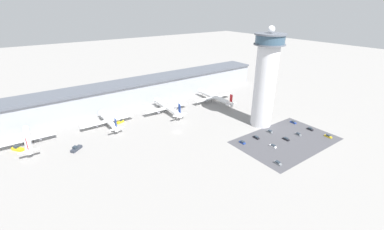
{
  "coord_description": "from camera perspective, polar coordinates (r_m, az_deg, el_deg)",
  "views": [
    {
      "loc": [
        -80.24,
        -130.28,
        79.09
      ],
      "look_at": [
        16.7,
        6.56,
        6.1
      ],
      "focal_mm": 24.0,
      "sensor_mm": 36.0,
      "label": 1
    }
  ],
  "objects": [
    {
      "name": "control_tower",
      "position": [
        178.16,
        16.02,
        7.77
      ],
      "size": [
        19.82,
        19.82,
        66.82
      ],
      "color": "silver",
      "rests_on": "ground"
    },
    {
      "name": "ground_plane",
      "position": [
        172.24,
        -3.28,
        -3.85
      ],
      "size": [
        1000.0,
        1000.0,
        0.0
      ],
      "primitive_type": "plane",
      "color": "gray"
    },
    {
      "name": "airplane_gate_alpha",
      "position": [
        184.14,
        -32.74,
        -4.55
      ],
      "size": [
        31.56,
        36.04,
        11.89
      ],
      "color": "silver",
      "rests_on": "ground"
    },
    {
      "name": "car_silver_sedan",
      "position": [
        147.35,
        18.5,
        -10.07
      ],
      "size": [
        1.88,
        4.37,
        1.43
      ],
      "color": "black",
      "rests_on": "ground"
    },
    {
      "name": "service_truck_baggage",
      "position": [
        182.63,
        -34.26,
        -6.21
      ],
      "size": [
        6.47,
        7.41,
        3.12
      ],
      "color": "black",
      "rests_on": "ground"
    },
    {
      "name": "car_black_suv",
      "position": [
        173.12,
        20.16,
        -5.03
      ],
      "size": [
        1.88,
        4.37,
        1.47
      ],
      "color": "black",
      "rests_on": "ground"
    },
    {
      "name": "parking_lot_surface",
      "position": [
        172.69,
        20.17,
        -5.32
      ],
      "size": [
        64.0,
        40.0,
        0.01
      ],
      "primitive_type": "cube",
      "color": "#424247",
      "rests_on": "ground"
    },
    {
      "name": "car_green_van",
      "position": [
        192.54,
        24.76,
        -2.85
      ],
      "size": [
        1.8,
        4.23,
        1.59
      ],
      "color": "black",
      "rests_on": "ground"
    },
    {
      "name": "car_white_wagon",
      "position": [
        198.7,
        21.57,
        -1.51
      ],
      "size": [
        1.97,
        4.57,
        1.49
      ],
      "color": "black",
      "rests_on": "ground"
    },
    {
      "name": "car_yellow_taxi",
      "position": [
        179.34,
        16.88,
        -3.53
      ],
      "size": [
        1.97,
        4.22,
        1.54
      ],
      "color": "black",
      "rests_on": "ground"
    },
    {
      "name": "airplane_gate_bravo",
      "position": [
        188.68,
        -18.15,
        -1.21
      ],
      "size": [
        36.95,
        34.63,
        11.39
      ],
      "color": "white",
      "rests_on": "ground"
    },
    {
      "name": "service_truck_catering",
      "position": [
        192.26,
        -15.68,
        -1.43
      ],
      "size": [
        6.09,
        4.18,
        2.43
      ],
      "color": "black",
      "rests_on": "ground"
    },
    {
      "name": "car_red_hatchback",
      "position": [
        187.64,
        28.0,
        -4.18
      ],
      "size": [
        1.96,
        4.66,
        1.54
      ],
      "color": "black",
      "rests_on": "ground"
    },
    {
      "name": "service_truck_fuel",
      "position": [
        166.12,
        -24.34,
        -6.83
      ],
      "size": [
        7.42,
        6.56,
        2.86
      ],
      "color": "black",
      "rests_on": "ground"
    },
    {
      "name": "car_grey_coupe",
      "position": [
        181.99,
        22.52,
        -3.99
      ],
      "size": [
        1.79,
        4.01,
        1.45
      ],
      "color": "black",
      "rests_on": "ground"
    },
    {
      "name": "car_navy_sedan",
      "position": [
        169.39,
        14.06,
        -4.86
      ],
      "size": [
        1.85,
        4.4,
        1.54
      ],
      "color": "black",
      "rests_on": "ground"
    },
    {
      "name": "airplane_gate_delta",
      "position": [
        224.65,
        4.94,
        3.99
      ],
      "size": [
        38.47,
        44.29,
        12.6
      ],
      "color": "white",
      "rests_on": "ground"
    },
    {
      "name": "car_maroon_suv",
      "position": [
        162.46,
        17.56,
        -6.6
      ],
      "size": [
        1.74,
        4.5,
        1.43
      ],
      "color": "black",
      "rests_on": "ground"
    },
    {
      "name": "airplane_gate_charlie",
      "position": [
        201.76,
        -5.53,
        1.69
      ],
      "size": [
        37.28,
        39.36,
        13.14
      ],
      "color": "white",
      "rests_on": "ground"
    },
    {
      "name": "terminal_building",
      "position": [
        226.67,
        -12.87,
        5.07
      ],
      "size": [
        255.43,
        25.0,
        19.05
      ],
      "color": "#9399A3",
      "rests_on": "ground"
    },
    {
      "name": "car_blue_compact",
      "position": [
        161.93,
        11.11,
        -5.97
      ],
      "size": [
        1.89,
        4.13,
        1.46
      ],
      "color": "black",
      "rests_on": "ground"
    }
  ]
}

